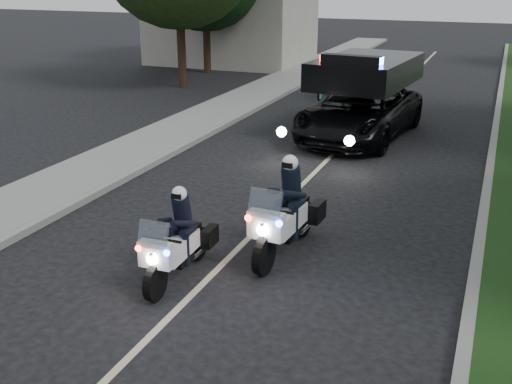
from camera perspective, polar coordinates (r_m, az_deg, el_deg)
ground at (r=8.24m, az=-13.29°, el=-16.26°), size 120.00×120.00×0.00m
curb_right at (r=16.00m, az=21.02°, el=1.50°), size 0.20×60.00×0.15m
curb_left at (r=17.98m, az=-5.96°, el=4.71°), size 0.20×60.00×0.15m
sidewalk_left at (r=18.51m, az=-8.99°, el=5.03°), size 2.00×60.00×0.16m
lane_marking at (r=16.54m, az=6.74°, el=3.05°), size 0.12×50.00×0.01m
police_moto_left at (r=10.31m, az=-7.20°, el=-7.90°), size 0.70×1.86×1.57m
police_moto_right at (r=11.07m, az=2.75°, el=-5.69°), size 0.88×2.17×1.81m
police_suv at (r=18.98m, az=9.61°, el=5.13°), size 3.21×5.96×2.78m
bicycle at (r=24.83m, az=6.33°, el=8.80°), size 0.77×1.91×0.98m
cyclist at (r=24.83m, az=6.33°, el=8.80°), size 0.57×0.38×1.57m
tree_left_near at (r=27.13m, az=-6.86°, el=9.74°), size 8.45×8.45×11.31m
tree_left_far at (r=31.04m, az=-4.56°, el=11.12°), size 6.00×6.00×9.25m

